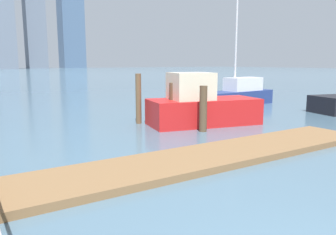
{
  "coord_description": "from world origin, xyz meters",
  "views": [
    {
      "loc": [
        -3.3,
        -0.76,
        2.61
      ],
      "look_at": [
        1.48,
        6.75,
        1.15
      ],
      "focal_mm": 35.7,
      "sensor_mm": 36.0,
      "label": 1
    }
  ],
  "objects": [
    {
      "name": "floating_dock",
      "position": [
        2.35,
        6.04,
        0.09
      ],
      "size": [
        11.69,
        2.0,
        0.18
      ],
      "primitive_type": "cube",
      "color": "olive",
      "rests_on": "ground_plane"
    },
    {
      "name": "ground_plane",
      "position": [
        0.0,
        20.0,
        0.0
      ],
      "size": [
        300.0,
        300.0,
        0.0
      ],
      "primitive_type": "plane",
      "color": "slate"
    },
    {
      "name": "moored_boat_3",
      "position": [
        5.43,
        10.34,
        0.8
      ],
      "size": [
        4.97,
        2.9,
        2.21
      ],
      "color": "red",
      "rests_on": "ground_plane"
    },
    {
      "name": "skyline_tower_5",
      "position": [
        49.13,
        173.47,
        31.05
      ],
      "size": [
        12.08,
        9.22,
        62.09
      ],
      "primitive_type": "cube",
      "rotation": [
        0.0,
        0.0,
        0.07
      ],
      "color": "slate",
      "rests_on": "ground_plane"
    },
    {
      "name": "dock_piling_3",
      "position": [
        4.25,
        10.68,
        0.9
      ],
      "size": [
        0.35,
        0.35,
        1.8
      ],
      "primitive_type": "cylinder",
      "color": "brown",
      "rests_on": "ground_plane"
    },
    {
      "name": "skyline_tower_4",
      "position": [
        30.06,
        166.08,
        20.54
      ],
      "size": [
        8.9,
        7.77,
        41.08
      ],
      "primitive_type": "cube",
      "rotation": [
        0.0,
        0.0,
        0.04
      ],
      "color": "slate",
      "rests_on": "ground_plane"
    },
    {
      "name": "dock_piling_5",
      "position": [
        3.3,
        11.98,
        1.08
      ],
      "size": [
        0.24,
        0.24,
        2.15
      ],
      "primitive_type": "cylinder",
      "color": "brown",
      "rests_on": "ground_plane"
    },
    {
      "name": "moored_boat_5",
      "position": [
        11.42,
        14.42,
        0.67
      ],
      "size": [
        5.79,
        1.89,
        7.11
      ],
      "color": "navy",
      "rests_on": "ground_plane"
    },
    {
      "name": "dock_piling_1",
      "position": [
        4.58,
        9.13,
        0.88
      ],
      "size": [
        0.29,
        0.29,
        1.76
      ],
      "primitive_type": "cylinder",
      "color": "brown",
      "rests_on": "ground_plane"
    }
  ]
}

